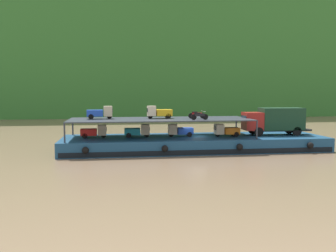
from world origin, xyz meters
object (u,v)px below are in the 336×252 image
Objects in this scene: mini_truck_lower_mid at (180,130)px; motorcycle_upper_port at (199,116)px; motorcycle_upper_centre at (197,114)px; mini_truck_lower_fore at (226,130)px; mini_truck_upper_stern at (100,113)px; covered_lorry at (275,120)px; mini_truck_lower_stern at (94,131)px; mini_truck_lower_aft at (138,131)px; cargo_barge at (194,143)px; mini_truck_upper_mid at (159,112)px.

motorcycle_upper_port is (1.67, -2.18, 1.74)m from mini_truck_lower_mid.
mini_truck_lower_mid is 1.45× the size of motorcycle_upper_centre.
mini_truck_upper_stern is at bearing 174.84° from mini_truck_lower_fore.
covered_lorry reaches higher than motorcycle_upper_port.
mini_truck_lower_aft is at bearing -0.33° from mini_truck_lower_stern.
mini_truck_lower_aft is at bearing 177.87° from motorcycle_upper_centre.
mini_truck_lower_stern is (-10.91, 0.29, 1.44)m from cargo_barge.
motorcycle_upper_centre is at bearing 170.93° from mini_truck_lower_fore.
mini_truck_lower_aft is 4.49m from mini_truck_upper_stern.
mini_truck_upper_stern is at bearing 178.45° from covered_lorry.
mini_truck_upper_stern reaches higher than motorcycle_upper_centre.
mini_truck_lower_fore is 1.00× the size of mini_truck_upper_stern.
motorcycle_upper_port is at bearing -33.37° from mini_truck_upper_mid.
motorcycle_upper_centre is at bearing 5.90° from cargo_barge.
mini_truck_lower_stern is 0.99× the size of mini_truck_upper_stern.
motorcycle_upper_port is at bearing -52.60° from mini_truck_lower_mid.
mini_truck_lower_stern is 11.36m from motorcycle_upper_port.
mini_truck_lower_mid is (9.32, -0.12, 0.00)m from mini_truck_lower_stern.
mini_truck_upper_stern reaches higher than mini_truck_lower_stern.
mini_truck_upper_stern is at bearing 175.83° from cargo_barge.
cargo_barge is 10.85m from mini_truck_upper_stern.
covered_lorry is at bearing 1.22° from motorcycle_upper_centre.
motorcycle_upper_port reaches higher than mini_truck_lower_aft.
mini_truck_upper_mid reaches higher than mini_truck_lower_aft.
mini_truck_lower_fore is at bearing -9.07° from motorcycle_upper_centre.
mini_truck_lower_mid is 1.45× the size of motorcycle_upper_port.
motorcycle_upper_centre is at bearing 85.63° from motorcycle_upper_port.
motorcycle_upper_centre is at bearing -178.78° from covered_lorry.
motorcycle_upper_port reaches higher than mini_truck_lower_fore.
covered_lorry is at bearing -0.21° from mini_truck_lower_stern.
mini_truck_upper_mid is at bearing 169.62° from mini_truck_lower_mid.
mini_truck_lower_fore is at bearing -8.40° from mini_truck_upper_mid.
cargo_barge is 10.38× the size of mini_truck_lower_aft.
cargo_barge is at bearing -4.17° from mini_truck_upper_stern.
mini_truck_upper_stern is (-3.99, 0.48, 2.00)m from mini_truck_lower_aft.
cargo_barge is at bearing -174.10° from motorcycle_upper_centre.
covered_lorry is at bearing -0.17° from mini_truck_lower_aft.
mini_truck_upper_mid is (-3.87, 0.59, 3.44)m from cargo_barge.
mini_truck_lower_mid is at bearing -3.79° from mini_truck_upper_stern.
mini_truck_upper_stern is (-13.73, 1.24, 2.00)m from mini_truck_lower_fore.
mini_truck_lower_fore is (3.47, -0.49, 1.44)m from cargo_barge.
mini_truck_lower_stern is at bearing 178.62° from motorcycle_upper_centre.
covered_lorry is 6.04m from mini_truck_lower_fore.
mini_truck_upper_stern is 1.48× the size of motorcycle_upper_port.
motorcycle_upper_port is (3.95, -2.60, -0.26)m from mini_truck_upper_mid.
cargo_barge is 11.01m from mini_truck_lower_stern.
mini_truck_upper_mid is 4.15m from motorcycle_upper_centre.
mini_truck_upper_mid is at bearing -1.41° from mini_truck_upper_stern.
motorcycle_upper_port is at bearing -155.94° from mini_truck_lower_fore.
mini_truck_lower_fore is 1.47× the size of motorcycle_upper_port.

